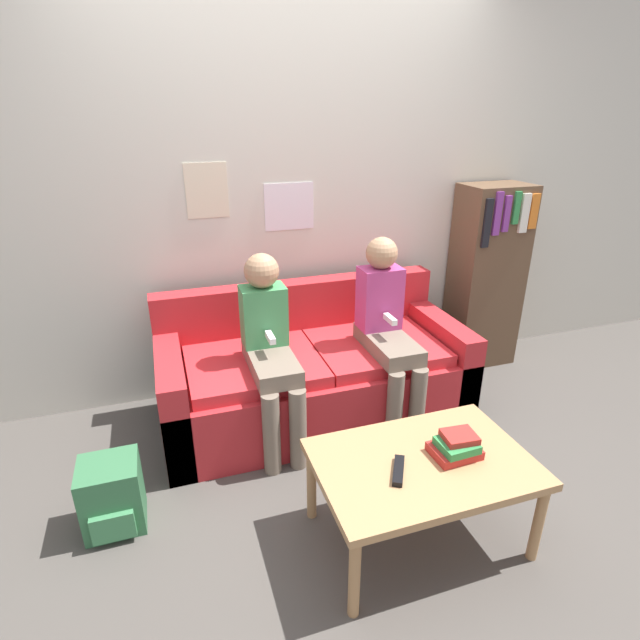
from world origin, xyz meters
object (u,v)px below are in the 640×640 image
person_left (270,343)px  person_right (387,325)px  backpack (112,496)px  bookshelf (486,277)px  tv_remote (398,471)px  couch (313,374)px  coffee_table (422,469)px

person_left → person_right: person_right is taller
person_left → backpack: (-0.83, -0.41, -0.44)m
person_right → bookshelf: size_ratio=0.85×
person_left → tv_remote: person_left is taller
couch → bookshelf: size_ratio=1.38×
bookshelf → couch: bearing=-168.0°
tv_remote → backpack: (-1.13, 0.53, -0.26)m
person_left → person_right: (0.69, 0.00, 0.01)m
person_left → backpack: person_left is taller
person_left → person_right: bearing=0.3°
person_right → person_left: bearing=-179.7°
person_left → backpack: 1.02m
coffee_table → bookshelf: (1.25, 1.38, 0.28)m
tv_remote → bookshelf: size_ratio=0.13×
coffee_table → bookshelf: 1.89m
coffee_table → person_right: size_ratio=0.81×
coffee_table → person_right: bearing=74.2°
couch → person_left: 0.49m
tv_remote → backpack: tv_remote is taller
backpack → couch: bearing=27.7°
person_right → backpack: size_ratio=3.35×
coffee_table → person_left: 1.03m
person_right → coffee_table: bearing=-105.8°
coffee_table → person_right: person_right is taller
person_right → bookshelf: 1.10m
coffee_table → person_left: size_ratio=0.84×
backpack → person_left: bearing=26.2°
tv_remote → bookshelf: bearing=75.6°
couch → tv_remote: 1.14m
coffee_table → couch: bearing=97.0°
couch → bookshelf: bearing=12.0°
coffee_table → person_right: 0.97m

